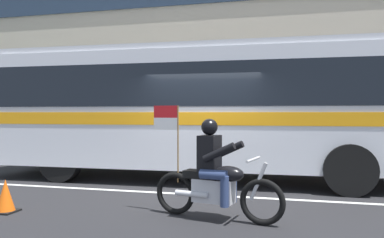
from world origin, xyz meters
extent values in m
plane|color=black|center=(0.00, 0.00, 0.00)|extent=(60.00, 60.00, 0.00)
cube|color=#A39E93|center=(0.00, 5.10, 0.07)|extent=(28.00, 3.80, 0.15)
cube|color=silver|center=(0.00, -0.60, 0.00)|extent=(26.60, 0.14, 0.01)
cube|color=#B2A893|center=(0.00, 7.40, 4.80)|extent=(28.00, 0.80, 9.61)
cube|color=#233347|center=(0.00, 6.96, 3.36)|extent=(25.76, 0.10, 1.40)
cube|color=silver|center=(-0.06, 1.20, 1.73)|extent=(11.15, 2.82, 2.70)
cube|color=black|center=(-0.06, 1.20, 2.28)|extent=(10.26, 2.84, 0.96)
cube|color=orange|center=(-0.06, 1.20, 1.53)|extent=(10.93, 2.84, 0.28)
cube|color=#BABCC3|center=(-0.06, 1.20, 3.14)|extent=(10.93, 2.69, 0.16)
cylinder|color=black|center=(-3.50, 0.02, 0.52)|extent=(1.04, 0.30, 1.04)
cylinder|color=black|center=(2.99, 0.02, 0.52)|extent=(1.04, 0.30, 1.04)
torus|color=black|center=(1.44, -2.42, 0.34)|extent=(0.69, 0.23, 0.69)
torus|color=black|center=(0.02, -2.13, 0.34)|extent=(0.69, 0.23, 0.69)
cube|color=silver|center=(0.68, -2.27, 0.44)|extent=(0.68, 0.40, 0.36)
ellipsoid|color=black|center=(0.92, -2.32, 0.72)|extent=(0.53, 0.37, 0.24)
cube|color=black|center=(0.48, -2.23, 0.69)|extent=(0.60, 0.37, 0.12)
cylinder|color=silver|center=(1.38, -2.41, 0.65)|extent=(0.28, 0.11, 0.58)
cylinder|color=silver|center=(1.30, -2.39, 0.96)|extent=(0.17, 0.64, 0.04)
cylinder|color=silver|center=(0.35, -2.37, 0.39)|extent=(0.56, 0.20, 0.09)
cube|color=black|center=(0.61, -2.25, 1.02)|extent=(0.35, 0.41, 0.56)
sphere|color=black|center=(0.61, -2.25, 1.44)|extent=(0.26, 0.26, 0.26)
cylinder|color=navy|center=(0.78, -2.11, 0.72)|extent=(0.44, 0.23, 0.15)
cylinder|color=navy|center=(0.96, -2.14, 0.48)|extent=(0.13, 0.13, 0.46)
cylinder|color=navy|center=(0.71, -2.46, 0.72)|extent=(0.44, 0.23, 0.15)
cylinder|color=navy|center=(0.89, -2.49, 0.48)|extent=(0.13, 0.13, 0.46)
cylinder|color=black|center=(0.88, -2.11, 1.06)|extent=(0.53, 0.21, 0.32)
cylinder|color=black|center=(0.80, -2.50, 1.06)|extent=(0.53, 0.21, 0.32)
cylinder|color=olive|center=(0.07, -2.14, 1.15)|extent=(0.02, 0.02, 1.25)
cube|color=red|center=(-0.16, -2.10, 1.68)|extent=(0.44, 0.11, 0.20)
cube|color=white|center=(-0.16, -2.10, 1.47)|extent=(0.44, 0.11, 0.20)
cylinder|color=red|center=(2.18, 4.09, 0.44)|extent=(0.22, 0.22, 0.58)
sphere|color=red|center=(2.18, 4.09, 0.80)|extent=(0.20, 0.20, 0.20)
cylinder|color=red|center=(2.18, 3.95, 0.47)|extent=(0.09, 0.10, 0.09)
cone|color=#EA590F|center=(-2.76, -2.71, 0.28)|extent=(0.32, 0.32, 0.55)
cube|color=black|center=(-2.76, -2.71, 0.01)|extent=(0.36, 0.36, 0.03)
camera|label=1|loc=(1.81, -8.15, 1.66)|focal=36.08mm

